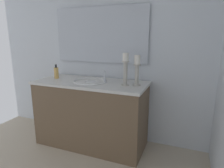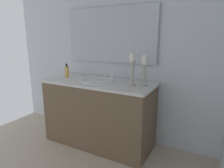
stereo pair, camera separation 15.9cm
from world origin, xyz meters
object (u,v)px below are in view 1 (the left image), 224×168
at_px(mirror, 100,35).
at_px(soap_bottle, 56,73).
at_px(vanity_cabinet, 91,113).
at_px(sink_basin, 91,85).
at_px(candle_holder_short, 125,68).
at_px(candle_holder_tall, 137,69).

relative_size(mirror, soap_bottle, 6.92).
bearing_deg(mirror, vanity_cabinet, -0.01).
bearing_deg(sink_basin, candle_holder_short, 86.33).
height_order(vanity_cabinet, candle_holder_short, candle_holder_short).
bearing_deg(mirror, sink_basin, 0.20).
bearing_deg(candle_holder_short, sink_basin, -93.67).
height_order(candle_holder_tall, soap_bottle, candle_holder_tall).
height_order(mirror, soap_bottle, mirror).
xyz_separation_m(candle_holder_short, soap_bottle, (-0.04, -0.94, -0.11)).
height_order(sink_basin, candle_holder_short, candle_holder_short).
xyz_separation_m(vanity_cabinet, candle_holder_short, (0.03, 0.45, 0.59)).
bearing_deg(vanity_cabinet, sink_basin, 90.00).
bearing_deg(soap_bottle, candle_holder_short, 87.86).
bearing_deg(candle_holder_tall, candle_holder_short, -66.86).
bearing_deg(candle_holder_tall, mirror, -114.82).
xyz_separation_m(sink_basin, candle_holder_short, (0.03, 0.44, 0.23)).
relative_size(sink_basin, mirror, 0.32).
xyz_separation_m(candle_holder_tall, candle_holder_short, (0.05, -0.11, 0.01)).
bearing_deg(candle_holder_short, candle_holder_tall, 113.14).
xyz_separation_m(mirror, soap_bottle, (0.27, -0.49, -0.47)).
xyz_separation_m(sink_basin, candle_holder_tall, (-0.02, 0.56, 0.22)).
relative_size(sink_basin, candle_holder_tall, 1.22).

